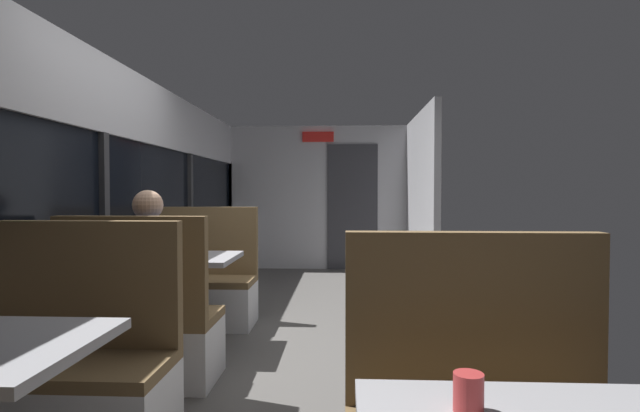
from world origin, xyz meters
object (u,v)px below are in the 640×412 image
object	(u,v)px
bench_near_window_facing_entry	(72,382)
coffee_cup_primary	(468,393)
bench_mid_window_facing_end	(142,333)
dining_table_mid_window	(178,268)
bench_mid_window_facing_entry	(204,290)
seated_passenger	(147,299)

from	to	relation	value
bench_near_window_facing_entry	coffee_cup_primary	xyz separation A→B (m)	(1.60, -1.13, 0.46)
bench_near_window_facing_entry	coffee_cup_primary	size ratio (longest dim) A/B	12.22
bench_mid_window_facing_end	coffee_cup_primary	xyz separation A→B (m)	(1.60, -1.95, 0.46)
bench_near_window_facing_entry	dining_table_mid_window	bearing A→B (deg)	90.00
coffee_cup_primary	dining_table_mid_window	bearing A→B (deg)	121.05
bench_mid_window_facing_end	bench_mid_window_facing_entry	size ratio (longest dim) A/B	1.00
bench_near_window_facing_entry	dining_table_mid_window	xyz separation A→B (m)	(0.00, 1.52, 0.31)
bench_mid_window_facing_entry	coffee_cup_primary	world-z (taller)	bench_mid_window_facing_entry
bench_near_window_facing_entry	bench_mid_window_facing_entry	size ratio (longest dim) A/B	1.00
bench_near_window_facing_entry	bench_mid_window_facing_entry	distance (m)	2.22
dining_table_mid_window	bench_mid_window_facing_end	distance (m)	0.77
seated_passenger	coffee_cup_primary	distance (m)	2.59
bench_mid_window_facing_end	seated_passenger	xyz separation A→B (m)	(0.00, 0.07, 0.21)
seated_passenger	bench_mid_window_facing_entry	bearing A→B (deg)	90.00
seated_passenger	coffee_cup_primary	bearing A→B (deg)	-51.76
dining_table_mid_window	bench_mid_window_facing_entry	size ratio (longest dim) A/B	0.82
bench_mid_window_facing_entry	seated_passenger	world-z (taller)	seated_passenger
bench_near_window_facing_entry	seated_passenger	distance (m)	0.92
bench_near_window_facing_entry	bench_mid_window_facing_end	world-z (taller)	same
bench_near_window_facing_entry	seated_passenger	size ratio (longest dim) A/B	0.87
bench_mid_window_facing_entry	seated_passenger	size ratio (longest dim) A/B	0.87
coffee_cup_primary	seated_passenger	bearing A→B (deg)	128.24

